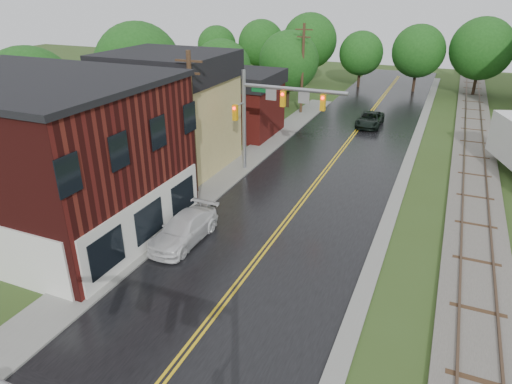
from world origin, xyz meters
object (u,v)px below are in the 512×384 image
Objects in this scene: pickup_white at (184,230)px; tree_left_b at (140,69)px; traffic_signal_far at (272,105)px; utility_pole_c at (303,68)px; tree_left_a at (32,98)px; tree_left_e at (290,63)px; suv_dark at (370,120)px; brick_building at (34,154)px; utility_pole_b at (192,123)px; tree_left_c at (222,71)px.

tree_left_b is at bearing 131.98° from pickup_white.
tree_left_b is (-14.38, 4.90, 0.74)m from traffic_signal_far.
utility_pole_c reaches higher than tree_left_a.
tree_left_e is (-5.38, 18.90, -0.16)m from traffic_signal_far.
tree_left_a reaches higher than suv_dark.
traffic_signal_far is at bearing -74.11° from tree_left_e.
utility_pole_c is at bearing 59.45° from tree_left_a.
traffic_signal_far is (9.01, 12.00, 0.82)m from brick_building.
tree_left_e is at bearing 157.25° from suv_dark.
utility_pole_c is at bearing 90.00° from utility_pole_b.
tree_left_a is 1.06× the size of tree_left_e.
pickup_white is at bearing -19.73° from tree_left_a.
tree_left_b is at bearing -116.56° from tree_left_c.
suv_dark is 26.11m from pickup_white.
tree_left_a is at bearing -179.55° from utility_pole_b.
tree_left_e reaches higher than suv_dark.
tree_left_a is at bearing -108.43° from tree_left_c.
suv_dark is at bearing 74.03° from traffic_signal_far.
utility_pole_c is at bearing 96.16° from pickup_white.
traffic_signal_far is at bearing -78.91° from utility_pole_c.
tree_left_e is at bearing 94.90° from utility_pole_b.
brick_building is 1.59× the size of utility_pole_c.
utility_pole_c reaches higher than tree_left_e.
suv_dark is (7.60, 19.92, -4.06)m from utility_pole_b.
brick_building is 15.03m from traffic_signal_far.
utility_pole_b is 1.84× the size of pickup_white.
tree_left_c is 25.77m from pickup_white.
utility_pole_c is 28.11m from pickup_white.
utility_pole_c is at bearing 164.35° from suv_dark.
brick_building is at bearing -96.71° from tree_left_e.
utility_pole_c is 25.67m from tree_left_a.
utility_pole_b reaches higher than brick_building.
tree_left_b reaches higher than utility_pole_c.
pickup_white is (-5.03, -25.62, 0.05)m from suv_dark.
brick_building reaches higher than suv_dark.
brick_building is 31.12m from tree_left_e.
brick_building is at bearing -86.86° from tree_left_c.
tree_left_b is 2.04× the size of suv_dark.
brick_building is at bearing -72.39° from tree_left_b.
tree_left_e is at bearing 105.89° from traffic_signal_far.
tree_left_c is at bearing -172.48° from suv_dark.
utility_pole_b is 1.10× the size of tree_left_e.
traffic_signal_far reaches higher than suv_dark.
utility_pole_b is 13.05m from tree_left_a.
traffic_signal_far is at bearing 17.30° from tree_left_a.
tree_left_c is at bearing 71.57° from tree_left_a.
utility_pole_b is 1.04× the size of tree_left_a.
utility_pole_b is at bearing 115.14° from pickup_white.
tree_left_a is (-16.38, -5.10, 0.14)m from traffic_signal_far.
tree_left_a is at bearing 136.87° from brick_building.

